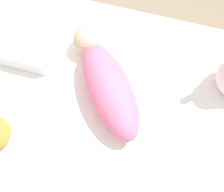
% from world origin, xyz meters
% --- Properties ---
extents(ground_plane, '(12.00, 12.00, 0.00)m').
position_xyz_m(ground_plane, '(0.00, 0.00, 0.00)').
color(ground_plane, '#7A6B56').
extents(bed_mattress, '(1.24, 0.91, 0.15)m').
position_xyz_m(bed_mattress, '(0.00, 0.00, 0.07)').
color(bed_mattress, white).
rests_on(bed_mattress, ground_plane).
extents(swaddled_baby, '(0.40, 0.47, 0.15)m').
position_xyz_m(swaddled_baby, '(0.04, -0.05, 0.22)').
color(swaddled_baby, pink).
rests_on(swaddled_baby, bed_mattress).
extents(pillow, '(0.35, 0.34, 0.08)m').
position_xyz_m(pillow, '(0.48, -0.21, 0.19)').
color(pillow, white).
rests_on(pillow, bed_mattress).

